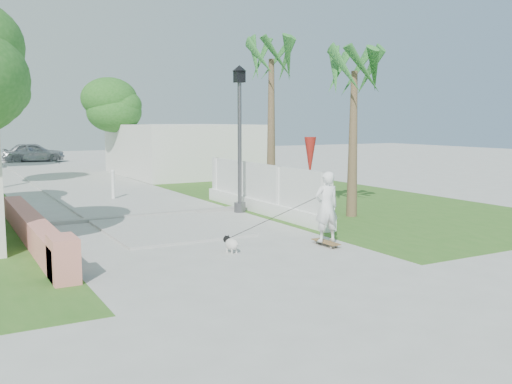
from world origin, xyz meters
TOP-DOWN VIEW (x-y plane):
  - ground at (0.00, 0.00)m, footprint 90.00×90.00m
  - path_strip at (0.00, 20.00)m, footprint 3.20×36.00m
  - curb at (0.00, 6.00)m, footprint 6.50×0.25m
  - grass_right at (7.00, 8.00)m, footprint 8.00×20.00m
  - pink_wall at (-3.30, 3.55)m, footprint 0.45×8.20m
  - lattice_fence at (3.40, 5.00)m, footprint 0.35×7.00m
  - building_right at (6.00, 18.00)m, footprint 6.00×8.00m
  - street_lamp at (2.90, 5.50)m, footprint 0.44×0.44m
  - bollard at (0.20, 10.00)m, footprint 0.14×0.14m
  - patio_umbrella at (4.80, 4.50)m, footprint 0.36×0.36m
  - tree_path_right at (3.22, 19.98)m, footprint 3.00×3.00m
  - palm_far at (4.60, 6.50)m, footprint 1.80×1.80m
  - palm_near at (5.40, 3.20)m, footprint 1.80×1.80m
  - skateboarder at (1.54, 0.56)m, footprint 2.47×1.01m
  - dog at (0.23, 0.76)m, footprint 0.28×0.53m
  - parked_car at (0.46, 31.08)m, footprint 4.10×2.03m

SIDE VIEW (x-z plane):
  - ground at x=0.00m, z-range 0.00..0.00m
  - grass_right at x=7.00m, z-range 0.00..0.01m
  - path_strip at x=0.00m, z-range 0.00..0.06m
  - curb at x=0.00m, z-range 0.00..0.10m
  - dog at x=0.23m, z-range 0.02..0.38m
  - pink_wall at x=-3.30m, z-range -0.09..0.71m
  - lattice_fence at x=3.40m, z-range -0.21..1.29m
  - bollard at x=0.20m, z-range 0.04..1.13m
  - parked_car at x=0.46m, z-range 0.00..1.35m
  - skateboarder at x=1.54m, z-range -0.10..1.58m
  - building_right at x=6.00m, z-range 0.00..2.60m
  - patio_umbrella at x=4.80m, z-range 0.54..2.84m
  - street_lamp at x=2.90m, z-range 0.21..4.65m
  - tree_path_right at x=3.22m, z-range 1.10..5.89m
  - palm_near at x=5.40m, z-range 1.60..6.30m
  - palm_far at x=4.60m, z-range 1.83..7.13m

